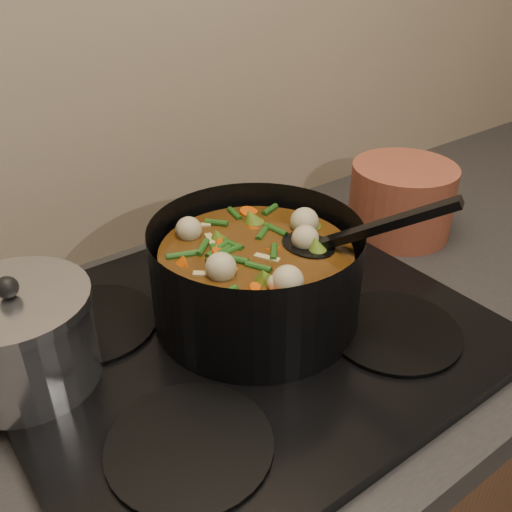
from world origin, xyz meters
TOP-DOWN VIEW (x-y plane):
  - stovetop at (0.00, 1.93)m, footprint 0.62×0.54m
  - stockpot at (0.03, 1.94)m, footprint 0.36×0.37m
  - saucepan at (-0.26, 2.01)m, footprint 0.18×0.18m
  - terracotta_crock at (0.41, 2.01)m, footprint 0.24×0.24m

SIDE VIEW (x-z plane):
  - stovetop at x=0.00m, z-range 0.91..0.93m
  - terracotta_crock at x=0.41m, z-range 0.91..1.04m
  - saucepan at x=-0.26m, z-range 0.92..1.06m
  - stockpot at x=0.03m, z-range 0.89..1.10m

